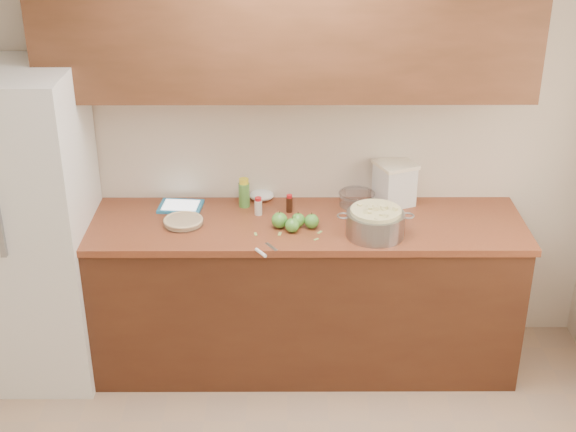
{
  "coord_description": "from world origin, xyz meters",
  "views": [
    {
      "loc": [
        -0.01,
        -2.51,
        2.9
      ],
      "look_at": [
        0.01,
        1.43,
        0.98
      ],
      "focal_mm": 50.0,
      "sensor_mm": 36.0,
      "label": 1
    }
  ],
  "objects_px": {
    "colander": "(375,223)",
    "flour_canister": "(394,183)",
    "tablet": "(181,206)",
    "pie": "(183,222)"
  },
  "relations": [
    {
      "from": "tablet",
      "to": "flour_canister",
      "type": "bearing_deg",
      "value": 7.59
    },
    {
      "from": "tablet",
      "to": "pie",
      "type": "bearing_deg",
      "value": -74.66
    },
    {
      "from": "colander",
      "to": "flour_canister",
      "type": "bearing_deg",
      "value": 69.88
    },
    {
      "from": "colander",
      "to": "tablet",
      "type": "height_order",
      "value": "colander"
    },
    {
      "from": "colander",
      "to": "flour_canister",
      "type": "distance_m",
      "value": 0.44
    },
    {
      "from": "flour_canister",
      "to": "tablet",
      "type": "xyz_separation_m",
      "value": [
        -1.23,
        -0.06,
        -0.12
      ]
    },
    {
      "from": "pie",
      "to": "colander",
      "type": "bearing_deg",
      "value": -7.14
    },
    {
      "from": "flour_canister",
      "to": "tablet",
      "type": "bearing_deg",
      "value": -177.26
    },
    {
      "from": "colander",
      "to": "tablet",
      "type": "distance_m",
      "value": 1.14
    },
    {
      "from": "pie",
      "to": "colander",
      "type": "distance_m",
      "value": 1.05
    }
  ]
}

